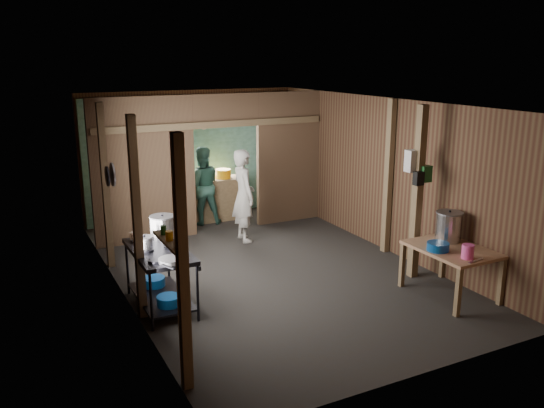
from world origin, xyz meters
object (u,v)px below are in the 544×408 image
prep_table (450,272)px  yellow_tub (223,174)px  gas_range (161,278)px  cook (244,196)px  stove_pot_large (163,228)px  pink_bucket (468,252)px  stock_pot (449,227)px

prep_table → yellow_tub: size_ratio=3.64×
gas_range → cook: (2.14, 2.08, 0.43)m
stove_pot_large → yellow_tub: stove_pot_large is taller
cook → stove_pot_large: bearing=133.0°
gas_range → pink_bucket: 4.05m
prep_table → pink_bucket: bearing=-107.9°
stove_pot_large → cook: bearing=40.6°
prep_table → stock_pot: (0.17, 0.26, 0.55)m
gas_range → stock_pot: stock_pot is taller
pink_bucket → gas_range: bearing=152.5°
stock_pot → yellow_tub: 5.01m
cook → gas_range: bearing=136.5°
prep_table → pink_bucket: pink_bucket is taller
stock_pot → cook: 3.70m
prep_table → stove_pot_large: size_ratio=3.36×
stock_pot → cook: (-1.74, 3.27, -0.07)m
stock_pot → yellow_tub: (-1.52, 4.78, 0.04)m
stove_pot_large → pink_bucket: 4.09m
gas_range → pink_bucket: bearing=-27.5°
pink_bucket → yellow_tub: yellow_tub is taller
stove_pot_large → stock_pot: 4.03m
gas_range → prep_table: (3.71, -1.46, -0.06)m
gas_range → prep_table: bearing=-21.4°
prep_table → cook: 3.90m
prep_table → stock_pot: size_ratio=2.65×
pink_bucket → prep_table: bearing=72.1°
yellow_tub → stock_pot: bearing=-72.3°
stock_pot → yellow_tub: bearing=107.7°
stock_pot → pink_bucket: size_ratio=2.37×
prep_table → stove_pot_large: (-3.54, 1.85, 0.62)m
gas_range → stove_pot_large: size_ratio=3.89×
gas_range → stock_pot: 4.09m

